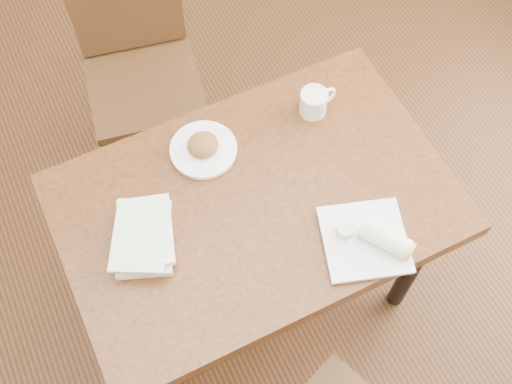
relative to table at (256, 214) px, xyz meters
name	(u,v)px	position (x,y,z in m)	size (l,w,h in m)	color
ground	(256,290)	(0.00, 0.00, -0.66)	(4.00, 5.00, 0.01)	#472814
table	(256,214)	(0.00, 0.00, 0.00)	(1.15, 0.75, 0.75)	brown
chair_far	(138,57)	(-0.08, 0.84, -0.11)	(0.49, 0.49, 0.95)	#3F2812
plate_scone	(203,148)	(-0.07, 0.22, 0.11)	(0.21, 0.21, 0.07)	white
coffee_mug	(314,102)	(0.31, 0.21, 0.14)	(0.13, 0.09, 0.09)	white
plate_burrito	(371,239)	(0.23, -0.26, 0.12)	(0.30, 0.30, 0.08)	white
book_stack	(144,236)	(-0.34, 0.02, 0.12)	(0.24, 0.27, 0.06)	white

